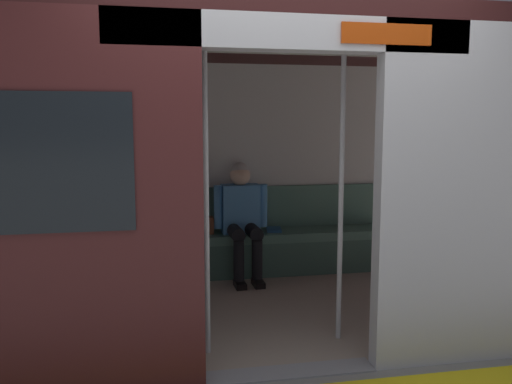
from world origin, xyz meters
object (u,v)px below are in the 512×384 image
object	(u,v)px
grab_pole_door	(206,197)
book	(274,230)
bench_seat	(237,243)
grab_pole_far	(341,192)
person_seated	(242,213)
train_car	(245,128)
handbag	(200,225)

from	to	relation	value
grab_pole_door	book	bearing A→B (deg)	-115.55
bench_seat	grab_pole_far	xyz separation A→B (m)	(-0.48, 1.74, 0.74)
person_seated	book	distance (m)	0.42
book	grab_pole_door	world-z (taller)	grab_pole_door
bench_seat	book	size ratio (longest dim) A/B	15.29
train_car	person_seated	size ratio (longest dim) A/B	5.46
handbag	book	distance (m)	0.77
bench_seat	handbag	xyz separation A→B (m)	(0.36, -0.05, 0.19)
train_car	book	size ratio (longest dim) A/B	29.09
train_car	book	xyz separation A→B (m)	(-0.48, -1.04, -1.07)
train_car	grab_pole_far	distance (m)	1.03
handbag	grab_pole_far	size ratio (longest dim) A/B	0.12
train_car	bench_seat	bearing A→B (deg)	-94.66
bench_seat	grab_pole_far	size ratio (longest dim) A/B	1.56
grab_pole_far	handbag	bearing A→B (deg)	-64.73
bench_seat	handbag	world-z (taller)	handbag
handbag	grab_pole_door	xyz separation A→B (m)	(0.12, 1.86, 0.55)
book	bench_seat	bearing A→B (deg)	15.62
book	grab_pole_door	xyz separation A→B (m)	(0.88, 1.85, 0.62)
bench_seat	grab_pole_door	distance (m)	2.01
train_car	book	bearing A→B (deg)	-114.89
handbag	book	bearing A→B (deg)	179.57
person_seated	grab_pole_far	xyz separation A→B (m)	(-0.43, 1.69, 0.41)
handbag	person_seated	bearing A→B (deg)	165.72
handbag	grab_pole_far	distance (m)	2.06
bench_seat	person_seated	bearing A→B (deg)	131.66
book	grab_pole_far	size ratio (longest dim) A/B	0.10
bench_seat	grab_pole_far	bearing A→B (deg)	105.45
bench_seat	book	bearing A→B (deg)	-173.48
grab_pole_door	grab_pole_far	distance (m)	0.96
book	grab_pole_far	xyz separation A→B (m)	(-0.08, 1.79, 0.62)
train_car	person_seated	bearing A→B (deg)	-97.73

